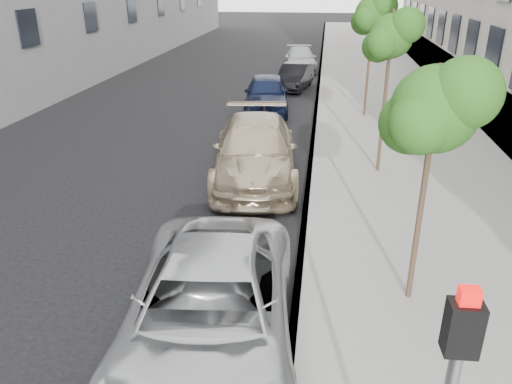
% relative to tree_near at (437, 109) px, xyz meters
% --- Properties ---
extents(ground, '(160.00, 160.00, 0.00)m').
position_rel_tree_near_xyz_m(ground, '(-3.23, -1.50, -3.62)').
color(ground, black).
rests_on(ground, ground).
extents(sidewalk, '(6.40, 72.00, 0.14)m').
position_rel_tree_near_xyz_m(sidewalk, '(1.07, 22.50, -3.55)').
color(sidewalk, gray).
rests_on(sidewalk, ground).
extents(curb, '(0.15, 72.00, 0.14)m').
position_rel_tree_near_xyz_m(curb, '(-2.05, 22.50, -3.55)').
color(curb, '#9E9B93').
rests_on(curb, ground).
extents(tree_near, '(1.72, 1.52, 4.33)m').
position_rel_tree_near_xyz_m(tree_near, '(0.00, 0.00, 0.00)').
color(tree_near, '#38281C').
rests_on(tree_near, sidewalk).
extents(tree_mid, '(1.57, 1.37, 4.65)m').
position_rel_tree_near_xyz_m(tree_mid, '(-0.00, 6.50, 0.39)').
color(tree_mid, '#38281C').
rests_on(tree_mid, sidewalk).
extents(tree_far, '(1.73, 1.53, 4.87)m').
position_rel_tree_near_xyz_m(tree_far, '(-0.00, 13.00, 0.53)').
color(tree_far, '#38281C').
rests_on(tree_far, sidewalk).
extents(minivan, '(3.11, 5.81, 1.55)m').
position_rel_tree_near_xyz_m(minivan, '(-3.33, -1.76, -2.84)').
color(minivan, '#B7BABC').
rests_on(minivan, ground).
extents(suv, '(3.01, 6.03, 1.68)m').
position_rel_tree_near_xyz_m(suv, '(-3.66, 5.78, -2.77)').
color(suv, tan).
rests_on(suv, ground).
extents(sedan_blue, '(2.31, 4.78, 1.57)m').
position_rel_tree_near_xyz_m(sedan_blue, '(-4.24, 13.62, -2.83)').
color(sedan_blue, black).
rests_on(sedan_blue, ground).
extents(sedan_black, '(1.96, 4.03, 1.27)m').
position_rel_tree_near_xyz_m(sedan_black, '(-3.33, 18.46, -2.98)').
color(sedan_black, black).
rests_on(sedan_black, ground).
extents(sedan_rear, '(2.35, 4.83, 1.35)m').
position_rel_tree_near_xyz_m(sedan_rear, '(-3.33, 24.27, -2.94)').
color(sedan_rear, '#999DA0').
rests_on(sedan_rear, ground).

